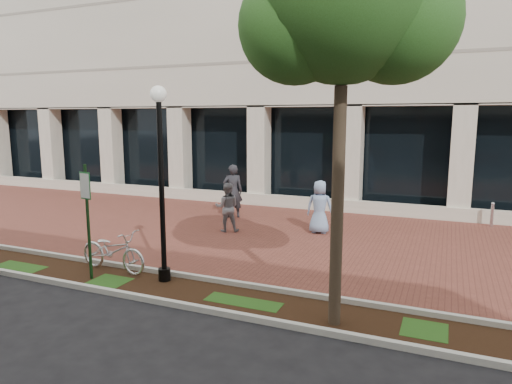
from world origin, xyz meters
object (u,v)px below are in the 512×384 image
at_px(parking_sign, 87,208).
at_px(pedestrian_mid, 227,207).
at_px(street_tree, 347,5).
at_px(pedestrian_left, 233,191).
at_px(lamppost, 161,174).
at_px(pedestrian_right, 320,207).
at_px(bollard, 492,214).
at_px(locked_bicycle, 113,251).

xyz_separation_m(parking_sign, pedestrian_mid, (0.90, 5.31, -0.88)).
height_order(street_tree, pedestrian_left, street_tree).
xyz_separation_m(lamppost, street_tree, (4.18, -0.63, 3.06)).
distance_m(parking_sign, pedestrian_right, 7.37).
bearing_deg(bollard, parking_sign, -133.68).
distance_m(lamppost, bollard, 11.69).
bearing_deg(pedestrian_right, parking_sign, 53.88).
relative_size(lamppost, pedestrian_mid, 2.71).
relative_size(locked_bicycle, pedestrian_left, 0.99).
bearing_deg(parking_sign, bollard, 55.42).
distance_m(pedestrian_left, pedestrian_mid, 2.16).
height_order(lamppost, pedestrian_mid, lamppost).
distance_m(lamppost, pedestrian_mid, 5.07).
relative_size(street_tree, bollard, 8.29).
bearing_deg(pedestrian_right, pedestrian_left, -21.22).
xyz_separation_m(pedestrian_left, pedestrian_right, (3.63, -1.04, -0.14)).
distance_m(street_tree, pedestrian_mid, 8.68).
height_order(parking_sign, street_tree, street_tree).
bearing_deg(street_tree, pedestrian_left, 127.63).
xyz_separation_m(locked_bicycle, pedestrian_right, (3.65, 5.61, 0.35)).
distance_m(pedestrian_right, bollard, 6.14).
relative_size(pedestrian_left, bollard, 2.30).
height_order(street_tree, pedestrian_mid, street_tree).
bearing_deg(pedestrian_mid, parking_sign, 57.45).
distance_m(parking_sign, locked_bicycle, 1.36).
distance_m(locked_bicycle, pedestrian_mid, 4.72).
distance_m(street_tree, locked_bicycle, 7.64).
relative_size(parking_sign, pedestrian_right, 1.55).
relative_size(locked_bicycle, pedestrian_mid, 1.22).
distance_m(parking_sign, lamppost, 1.91).
bearing_deg(bollard, pedestrian_right, -149.03).
bearing_deg(pedestrian_left, bollard, 165.81).
height_order(locked_bicycle, pedestrian_mid, pedestrian_mid).
bearing_deg(locked_bicycle, pedestrian_right, -28.21).
relative_size(parking_sign, pedestrian_mid, 1.66).
height_order(parking_sign, pedestrian_mid, parking_sign).
bearing_deg(bollard, street_tree, -108.62).
bearing_deg(street_tree, parking_sign, 179.53).
bearing_deg(pedestrian_mid, lamppost, 75.95).
relative_size(locked_bicycle, pedestrian_right, 1.14).
xyz_separation_m(street_tree, pedestrian_left, (-5.68, 7.37, -4.54)).
bearing_deg(street_tree, pedestrian_mid, 132.55).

